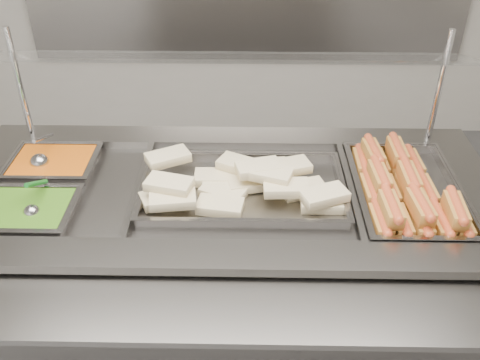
{
  "coord_description": "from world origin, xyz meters",
  "views": [
    {
      "loc": [
        0.02,
        -1.21,
        2.04
      ],
      "look_at": [
        -0.01,
        0.37,
        0.96
      ],
      "focal_mm": 40.0,
      "sensor_mm": 36.0,
      "label": 1
    }
  ],
  "objects_px": {
    "pan_wraps": "(243,192)",
    "pan_hotdogs": "(405,197)",
    "steam_counter": "(227,279)",
    "ladle": "(40,161)",
    "sneeze_guard": "(227,61)",
    "serving_spoon": "(33,207)"
  },
  "relations": [
    {
      "from": "pan_wraps",
      "to": "ladle",
      "type": "height_order",
      "value": "ladle"
    },
    {
      "from": "pan_wraps",
      "to": "ladle",
      "type": "bearing_deg",
      "value": 169.96
    },
    {
      "from": "steam_counter",
      "to": "sneeze_guard",
      "type": "distance_m",
      "value": 0.88
    },
    {
      "from": "steam_counter",
      "to": "ladle",
      "type": "xyz_separation_m",
      "value": [
        -0.72,
        0.14,
        0.48
      ]
    },
    {
      "from": "steam_counter",
      "to": "ladle",
      "type": "distance_m",
      "value": 0.87
    },
    {
      "from": "pan_wraps",
      "to": "pan_hotdogs",
      "type": "bearing_deg",
      "value": -0.1
    },
    {
      "from": "steam_counter",
      "to": "serving_spoon",
      "type": "distance_m",
      "value": 0.82
    },
    {
      "from": "pan_wraps",
      "to": "serving_spoon",
      "type": "bearing_deg",
      "value": -167.58
    },
    {
      "from": "sneeze_guard",
      "to": "pan_wraps",
      "type": "xyz_separation_m",
      "value": [
        0.06,
        -0.23,
        -0.41
      ]
    },
    {
      "from": "pan_wraps",
      "to": "sneeze_guard",
      "type": "bearing_deg",
      "value": 105.25
    },
    {
      "from": "serving_spoon",
      "to": "steam_counter",
      "type": "bearing_deg",
      "value": 13.6
    },
    {
      "from": "pan_hotdogs",
      "to": "serving_spoon",
      "type": "height_order",
      "value": "serving_spoon"
    },
    {
      "from": "ladle",
      "to": "serving_spoon",
      "type": "relative_size",
      "value": 1.11
    },
    {
      "from": "sneeze_guard",
      "to": "serving_spoon",
      "type": "bearing_deg",
      "value": -149.17
    },
    {
      "from": "serving_spoon",
      "to": "pan_hotdogs",
      "type": "bearing_deg",
      "value": 6.8
    },
    {
      "from": "pan_wraps",
      "to": "ladle",
      "type": "distance_m",
      "value": 0.79
    },
    {
      "from": "steam_counter",
      "to": "serving_spoon",
      "type": "xyz_separation_m",
      "value": [
        -0.64,
        -0.16,
        0.48
      ]
    },
    {
      "from": "pan_hotdogs",
      "to": "pan_wraps",
      "type": "relative_size",
      "value": 0.81
    },
    {
      "from": "pan_hotdogs",
      "to": "pan_wraps",
      "type": "height_order",
      "value": "same"
    },
    {
      "from": "ladle",
      "to": "serving_spoon",
      "type": "distance_m",
      "value": 0.3
    },
    {
      "from": "pan_hotdogs",
      "to": "serving_spoon",
      "type": "relative_size",
      "value": 3.04
    },
    {
      "from": "steam_counter",
      "to": "pan_hotdogs",
      "type": "height_order",
      "value": "pan_hotdogs"
    }
  ]
}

